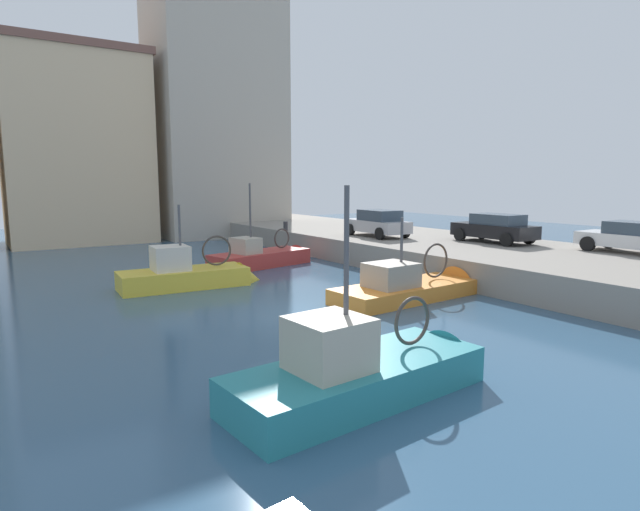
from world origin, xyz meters
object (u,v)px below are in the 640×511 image
fishing_boat_yellow (192,283)px  parked_car_black (495,228)px  mooring_bollard_mid (286,226)px  parked_car_white (635,237)px  fishing_boat_orange (414,294)px  parked_car_silver (378,223)px  fishing_boat_red (266,263)px  fishing_boat_teal (371,387)px

fishing_boat_yellow → parked_car_black: fishing_boat_yellow is taller
mooring_bollard_mid → parked_car_white: bearing=-67.1°
fishing_boat_orange → mooring_bollard_mid: fishing_boat_orange is taller
parked_car_silver → fishing_boat_red: bearing=168.9°
fishing_boat_red → fishing_boat_yellow: bearing=-148.2°
fishing_boat_red → parked_car_black: bearing=-35.3°
parked_car_white → parked_car_black: (-1.66, 5.82, 0.04)m
fishing_boat_orange → parked_car_black: (8.26, 2.93, 1.80)m
fishing_boat_red → parked_car_white: fishing_boat_red is taller
fishing_boat_teal → fishing_boat_yellow: (0.79, 12.34, 0.01)m
fishing_boat_red → fishing_boat_orange: (1.09, -9.54, 0.03)m
fishing_boat_orange → parked_car_black: fishing_boat_orange is taller
fishing_boat_yellow → parked_car_silver: (11.30, 1.85, 1.80)m
fishing_boat_teal → parked_car_black: 17.60m
parked_car_silver → mooring_bollard_mid: parked_car_silver is taller
parked_car_black → parked_car_white: bearing=-74.1°
parked_car_white → fishing_boat_yellow: bearing=149.7°
fishing_boat_red → fishing_boat_orange: size_ratio=0.95×
fishing_boat_red → fishing_boat_yellow: size_ratio=1.06×
fishing_boat_orange → parked_car_silver: fishing_boat_orange is taller
parked_car_silver → parked_car_black: bearing=-60.5°
fishing_boat_red → parked_car_white: (11.01, -12.43, 1.79)m
fishing_boat_red → mooring_bollard_mid: bearing=50.1°
fishing_boat_orange → fishing_boat_yellow: bearing=133.3°
parked_car_silver → parked_car_white: bearing=-67.2°
mooring_bollard_mid → fishing_boat_red: bearing=-129.9°
parked_car_black → fishing_boat_orange: bearing=-160.5°
fishing_boat_orange → mooring_bollard_mid: bearing=79.0°
fishing_boat_yellow → parked_car_white: fishing_boat_yellow is taller
fishing_boat_yellow → parked_car_white: bearing=-30.3°
fishing_boat_teal → parked_car_silver: fishing_boat_teal is taller
parked_car_white → fishing_boat_orange: bearing=163.7°
parked_car_silver → fishing_boat_teal: bearing=-130.4°
fishing_boat_teal → parked_car_white: fishing_boat_teal is taller
fishing_boat_yellow → parked_car_silver: size_ratio=1.45×
parked_car_black → fishing_boat_yellow: bearing=166.2°
fishing_boat_teal → fishing_boat_red: fishing_boat_teal is taller
fishing_boat_orange → parked_car_black: bearing=19.5°
fishing_boat_teal → parked_car_silver: size_ratio=1.57×
parked_car_white → fishing_boat_red: bearing=131.5°
parked_car_white → mooring_bollard_mid: parked_car_white is taller
fishing_boat_orange → fishing_boat_yellow: (-6.08, 6.45, 0.01)m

